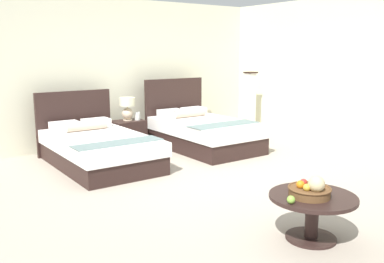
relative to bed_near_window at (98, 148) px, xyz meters
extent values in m
cube|color=#A99C8C|center=(1.03, -1.82, -0.29)|extent=(9.80, 9.93, 0.02)
cube|color=beige|center=(1.03, 1.34, 1.09)|extent=(9.80, 0.12, 2.74)
cube|color=beige|center=(4.13, -1.42, 1.09)|extent=(0.12, 5.53, 2.74)
cube|color=black|center=(0.00, -0.09, -0.14)|extent=(1.25, 2.09, 0.28)
cube|color=white|center=(0.00, -0.09, 0.10)|extent=(1.29, 2.13, 0.21)
cube|color=black|center=(0.00, 0.99, 0.27)|extent=(1.33, 0.06, 1.10)
cube|color=white|center=(-0.27, 0.70, 0.28)|extent=(0.45, 0.30, 0.14)
cube|color=white|center=(0.27, 0.70, 0.28)|extent=(0.45, 0.30, 0.14)
cylinder|color=beige|center=(0.00, 0.46, 0.28)|extent=(0.69, 0.15, 0.15)
cube|color=slate|center=(0.00, -0.74, 0.21)|extent=(1.31, 0.37, 0.01)
cube|color=black|center=(2.05, -0.09, -0.13)|extent=(1.24, 2.01, 0.30)
cube|color=white|center=(2.05, -0.09, 0.14)|extent=(1.28, 2.05, 0.23)
cube|color=black|center=(2.05, 0.95, 0.34)|extent=(1.32, 0.06, 1.23)
cube|color=white|center=(1.78, 0.66, 0.32)|extent=(0.45, 0.30, 0.14)
cube|color=white|center=(2.32, 0.66, 0.32)|extent=(0.45, 0.30, 0.14)
cylinder|color=beige|center=(2.05, 0.42, 0.33)|extent=(0.68, 0.15, 0.15)
cube|color=slate|center=(2.05, -0.62, 0.26)|extent=(1.30, 0.41, 0.01)
cube|color=black|center=(0.95, 0.81, -0.02)|extent=(0.57, 0.43, 0.51)
sphere|color=tan|center=(0.95, 0.58, 0.06)|extent=(0.02, 0.02, 0.02)
cylinder|color=beige|center=(0.95, 0.83, 0.25)|extent=(0.17, 0.17, 0.02)
ellipsoid|color=beige|center=(0.95, 0.83, 0.36)|extent=(0.20, 0.20, 0.21)
cylinder|color=#99844C|center=(0.95, 0.83, 0.49)|extent=(0.02, 0.02, 0.04)
cylinder|color=beige|center=(0.95, 0.83, 0.59)|extent=(0.29, 0.29, 0.15)
cylinder|color=silver|center=(1.12, 0.77, 0.30)|extent=(0.10, 0.10, 0.14)
torus|color=silver|center=(1.12, 0.77, 0.38)|extent=(0.10, 0.10, 0.01)
cylinder|color=black|center=(0.58, -3.72, -0.26)|extent=(0.48, 0.48, 0.02)
cylinder|color=black|center=(0.58, -3.72, -0.07)|extent=(0.13, 0.13, 0.40)
cylinder|color=black|center=(0.58, -3.72, 0.15)|extent=(0.82, 0.82, 0.04)
cylinder|color=brown|center=(0.52, -3.72, 0.21)|extent=(0.38, 0.38, 0.08)
torus|color=brown|center=(0.52, -3.72, 0.25)|extent=(0.40, 0.40, 0.02)
sphere|color=gold|center=(0.44, -3.75, 0.28)|extent=(0.07, 0.07, 0.07)
sphere|color=#CCBB8A|center=(0.51, -3.80, 0.31)|extent=(0.15, 0.15, 0.15)
sphere|color=gold|center=(0.59, -3.77, 0.28)|extent=(0.08, 0.08, 0.08)
sphere|color=#8BA73C|center=(0.60, -3.69, 0.28)|extent=(0.07, 0.07, 0.07)
sphere|color=red|center=(0.54, -3.63, 0.28)|extent=(0.07, 0.07, 0.07)
sphere|color=orange|center=(0.46, -3.66, 0.28)|extent=(0.08, 0.08, 0.08)
sphere|color=#83B440|center=(0.24, -3.75, 0.20)|extent=(0.07, 0.07, 0.07)
cube|color=black|center=(3.60, 0.40, -0.26)|extent=(0.22, 0.22, 0.03)
cube|color=white|center=(3.60, 0.40, 0.40)|extent=(0.18, 0.18, 1.29)
cube|color=black|center=(3.60, 0.40, 1.05)|extent=(0.22, 0.22, 0.02)
camera|label=1|loc=(-2.57, -6.17, 1.51)|focal=39.82mm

